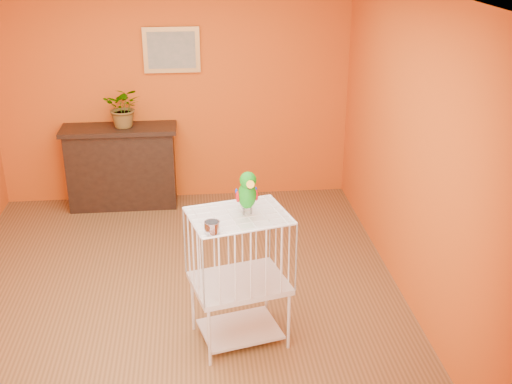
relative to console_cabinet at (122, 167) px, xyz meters
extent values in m
plane|color=brown|center=(0.63, -2.03, -0.47)|extent=(4.50, 4.50, 0.00)
plane|color=#C45012|center=(0.63, 0.22, 0.83)|extent=(4.00, 0.00, 4.00)
plane|color=#C45012|center=(0.63, -4.28, 0.83)|extent=(4.00, 0.00, 4.00)
plane|color=#C45012|center=(2.63, -2.03, 0.83)|extent=(0.00, 4.50, 4.50)
cube|color=black|center=(0.00, 0.00, -0.03)|extent=(1.19, 0.40, 0.90)
cube|color=black|center=(0.00, 0.00, 0.45)|extent=(1.27, 0.46, 0.05)
cube|color=black|center=(0.00, -0.17, -0.03)|extent=(0.84, 0.02, 0.45)
cube|color=#4C1516|center=(-0.25, -0.05, -0.13)|extent=(0.05, 0.18, 0.28)
cube|color=#415128|center=(-0.17, -0.05, -0.13)|extent=(0.05, 0.18, 0.28)
cube|color=#4C1516|center=(-0.08, -0.05, -0.13)|extent=(0.05, 0.18, 0.28)
cube|color=#415128|center=(0.02, -0.05, -0.13)|extent=(0.05, 0.18, 0.28)
cube|color=#4C1516|center=(0.12, -0.05, -0.13)|extent=(0.05, 0.18, 0.28)
imported|color=#26722D|center=(0.08, 0.02, 0.65)|extent=(0.45, 0.49, 0.35)
cube|color=#B88741|center=(0.63, 0.19, 1.28)|extent=(0.62, 0.03, 0.50)
cube|color=gray|center=(0.63, 0.18, 1.28)|extent=(0.52, 0.01, 0.40)
cube|color=silver|center=(1.14, -2.71, -0.39)|extent=(0.69, 0.59, 0.02)
cube|color=silver|center=(1.14, -2.71, 0.03)|extent=(0.81, 0.69, 0.04)
cube|color=silver|center=(1.14, -2.71, 0.60)|extent=(0.81, 0.69, 0.01)
cylinder|color=silver|center=(0.89, -3.02, -0.23)|extent=(0.03, 0.03, 0.48)
cylinder|color=silver|center=(1.50, -2.87, -0.23)|extent=(0.03, 0.03, 0.48)
cylinder|color=silver|center=(0.77, -2.55, -0.23)|extent=(0.03, 0.03, 0.48)
cylinder|color=silver|center=(1.39, -2.40, -0.23)|extent=(0.03, 0.03, 0.48)
cylinder|color=silver|center=(0.94, -2.98, 0.65)|extent=(0.11, 0.11, 0.08)
cylinder|color=#59544C|center=(1.18, -2.70, 0.63)|extent=(0.02, 0.02, 0.05)
cylinder|color=#59544C|center=(1.23, -2.69, 0.63)|extent=(0.02, 0.02, 0.05)
ellipsoid|color=#16870D|center=(1.20, -2.70, 0.76)|extent=(0.15, 0.20, 0.25)
ellipsoid|color=#16870D|center=(1.21, -2.74, 0.89)|extent=(0.13, 0.14, 0.12)
cone|color=#FAAC15|center=(1.21, -2.79, 0.88)|extent=(0.07, 0.09, 0.08)
cone|color=black|center=(1.21, -2.78, 0.86)|extent=(0.03, 0.03, 0.03)
sphere|color=black|center=(1.17, -2.76, 0.90)|extent=(0.02, 0.02, 0.02)
sphere|color=black|center=(1.25, -2.75, 0.90)|extent=(0.02, 0.02, 0.02)
ellipsoid|color=#A50C0C|center=(1.14, -2.69, 0.75)|extent=(0.04, 0.08, 0.09)
ellipsoid|color=navy|center=(1.27, -2.68, 0.75)|extent=(0.04, 0.08, 0.09)
cone|color=#16870D|center=(1.20, -2.62, 0.68)|extent=(0.09, 0.18, 0.13)
camera|label=1|loc=(0.84, -6.94, 2.60)|focal=45.00mm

